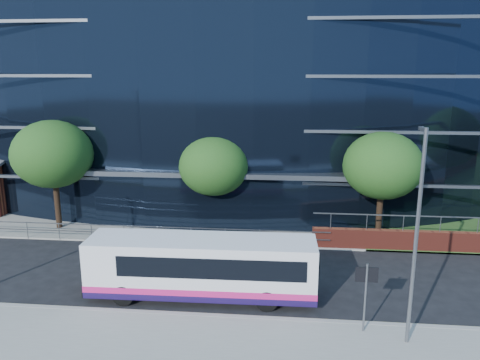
# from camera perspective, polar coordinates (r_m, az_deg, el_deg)

# --- Properties ---
(ground) EXTENTS (200.00, 200.00, 0.00)m
(ground) POSITION_cam_1_polar(r_m,az_deg,el_deg) (20.89, 1.29, -15.34)
(ground) COLOR black
(ground) RESTS_ON ground
(kerb) EXTENTS (80.00, 0.25, 0.16)m
(kerb) POSITION_cam_1_polar(r_m,az_deg,el_deg) (19.98, 1.06, -16.52)
(kerb) COLOR gray
(kerb) RESTS_ON ground
(yellow_line_outer) EXTENTS (80.00, 0.08, 0.01)m
(yellow_line_outer) POSITION_cam_1_polar(r_m,az_deg,el_deg) (20.19, 1.11, -16.42)
(yellow_line_outer) COLOR gold
(yellow_line_outer) RESTS_ON ground
(yellow_line_inner) EXTENTS (80.00, 0.08, 0.01)m
(yellow_line_inner) POSITION_cam_1_polar(r_m,az_deg,el_deg) (20.32, 1.14, -16.21)
(yellow_line_inner) COLOR gold
(yellow_line_inner) RESTS_ON ground
(far_forecourt) EXTENTS (50.00, 8.00, 0.10)m
(far_forecourt) POSITION_cam_1_polar(r_m,az_deg,el_deg) (31.77, -8.09, -5.00)
(far_forecourt) COLOR gray
(far_forecourt) RESTS_ON ground
(glass_office) EXTENTS (44.00, 23.10, 16.00)m
(glass_office) POSITION_cam_1_polar(r_m,az_deg,el_deg) (39.51, -2.22, 10.52)
(glass_office) COLOR black
(glass_office) RESTS_ON ground
(guard_railings) EXTENTS (24.00, 0.05, 1.10)m
(guard_railings) POSITION_cam_1_polar(r_m,az_deg,el_deg) (28.46, -13.96, -5.87)
(guard_railings) COLOR slate
(guard_railings) RESTS_ON ground
(street_sign) EXTENTS (0.85, 0.09, 2.80)m
(street_sign) POSITION_cam_1_polar(r_m,az_deg,el_deg) (18.72, 15.12, -12.05)
(street_sign) COLOR slate
(street_sign) RESTS_ON pavement_near
(tree_far_a) EXTENTS (4.95, 4.95, 6.98)m
(tree_far_a) POSITION_cam_1_polar(r_m,az_deg,el_deg) (31.22, -21.87, 2.93)
(tree_far_a) COLOR black
(tree_far_a) RESTS_ON ground
(tree_far_b) EXTENTS (4.29, 4.29, 6.05)m
(tree_far_b) POSITION_cam_1_polar(r_m,az_deg,el_deg) (28.69, -3.22, 1.70)
(tree_far_b) COLOR black
(tree_far_b) RESTS_ON ground
(tree_far_c) EXTENTS (4.62, 4.62, 6.51)m
(tree_far_c) POSITION_cam_1_polar(r_m,az_deg,el_deg) (28.38, 17.00, 1.67)
(tree_far_c) COLOR black
(tree_far_c) RESTS_ON ground
(tree_dist_e) EXTENTS (4.62, 4.62, 6.51)m
(tree_dist_e) POSITION_cam_1_polar(r_m,az_deg,el_deg) (62.75, 26.94, 7.03)
(tree_dist_e) COLOR black
(tree_dist_e) RESTS_ON ground
(streetlight_east) EXTENTS (0.15, 0.77, 8.00)m
(streetlight_east) POSITION_cam_1_polar(r_m,az_deg,el_deg) (17.66, 20.72, -6.02)
(streetlight_east) COLOR slate
(streetlight_east) RESTS_ON pavement_near
(city_bus) EXTENTS (10.23, 2.52, 2.75)m
(city_bus) POSITION_cam_1_polar(r_m,az_deg,el_deg) (21.21, -4.46, -10.51)
(city_bus) COLOR white
(city_bus) RESTS_ON ground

